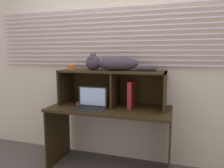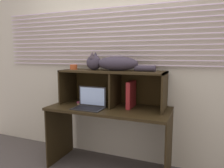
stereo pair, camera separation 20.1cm
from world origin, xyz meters
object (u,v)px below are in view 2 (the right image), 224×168
Objects in this scene: laptop at (90,103)px; binder_upright at (131,94)px; cat at (112,63)px; small_basket at (74,67)px; book_stack at (88,102)px.

binder_upright is (0.43, 0.21, 0.10)m from laptop.
cat reaches higher than small_basket.
small_basket is (-0.33, 0.21, 0.40)m from laptop.
cat is at bearing 0.74° from book_stack.
laptop is at bearing -32.45° from small_basket.
book_stack is at bearing -1.23° from small_basket.
book_stack is at bearing -179.26° from cat.
laptop is 0.49m from binder_upright.
small_basket is at bearing 180.00° from binder_upright.
cat is 0.52m from small_basket.
small_basket is at bearing 178.77° from book_stack.
laptop is at bearing -153.64° from binder_upright.
small_basket is at bearing 147.55° from laptop.
binder_upright is at bearing 0.00° from cat.
binder_upright is at bearing 0.00° from small_basket.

